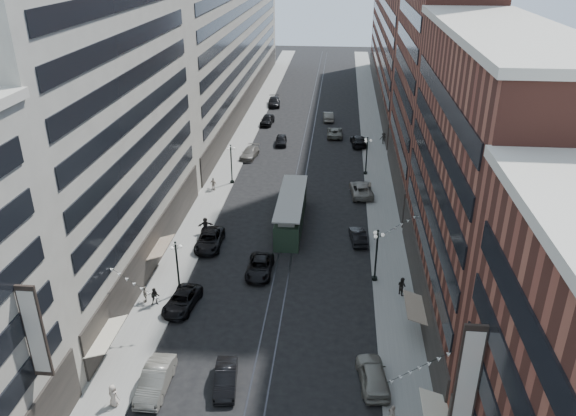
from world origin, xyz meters
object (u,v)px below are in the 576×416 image
(car_10, at_px, (358,236))
(car_9, at_px, (267,120))
(lamppost_sw_far, at_px, (177,266))
(car_11, at_px, (361,189))
(streetcar, at_px, (291,212))
(car_5, at_px, (226,378))
(car_extra_1, at_px, (335,132))
(car_14, at_px, (328,116))
(pedestrian_9, at_px, (383,138))
(car_1, at_px, (155,380))
(pedestrian_2, at_px, (155,297))
(pedestrian_6, at_px, (213,184))
(car_4, at_px, (373,375))
(pedestrian_7, at_px, (402,286))
(pedestrian_4, at_px, (392,416))
(car_13, at_px, (281,140))
(car_extra_0, at_px, (274,102))
(car_2, at_px, (182,301))
(lamppost_sw_mid, at_px, (231,163))
(car_8, at_px, (250,153))
(pedestrian_1, at_px, (113,395))
(car_12, at_px, (358,141))
(lamppost_se_mid, at_px, (367,154))
(pedestrian_8, at_px, (370,188))
(car_7, at_px, (210,240))
(pedestrian_5, at_px, (205,225))
(pedestrian_extra_0, at_px, (145,294))
(lamppost_se_far, at_px, (376,254))
(car_extra_2, at_px, (260,267))

(car_10, bearing_deg, car_9, -77.62)
(lamppost_sw_far, bearing_deg, car_11, 54.60)
(lamppost_sw_far, distance_m, streetcar, 17.82)
(car_5, distance_m, car_extra_1, 61.18)
(car_14, distance_m, pedestrian_9, 16.11)
(car_1, xyz_separation_m, pedestrian_2, (-3.25, 10.32, 0.14))
(car_1, bearing_deg, pedestrian_6, 95.66)
(car_4, distance_m, pedestrian_7, 12.52)
(pedestrian_4, bearing_deg, lamppost_sw_far, 32.62)
(car_13, relative_size, car_extra_0, 0.77)
(car_9, bearing_deg, car_2, -86.29)
(lamppost_sw_mid, xyz_separation_m, car_14, (12.31, 31.67, -2.27))
(streetcar, height_order, car_extra_1, streetcar)
(streetcar, relative_size, car_8, 2.54)
(pedestrian_1, xyz_separation_m, pedestrian_2, (-0.83, 12.29, -0.03))
(car_4, distance_m, car_12, 55.25)
(lamppost_se_mid, relative_size, car_8, 1.05)
(pedestrian_9, bearing_deg, car_4, -76.85)
(car_13, bearing_deg, car_14, 59.39)
(pedestrian_6, relative_size, pedestrian_9, 0.92)
(lamppost_sw_mid, xyz_separation_m, pedestrian_9, (21.70, 18.58, -1.99))
(pedestrian_8, bearing_deg, car_7, 17.20)
(pedestrian_9, bearing_deg, car_7, -102.62)
(streetcar, relative_size, car_extra_1, 2.43)
(streetcar, distance_m, car_11, 12.76)
(streetcar, relative_size, car_14, 2.65)
(pedestrian_5, bearing_deg, streetcar, -0.78)
(lamppost_sw_far, xyz_separation_m, car_extra_1, (13.69, 49.16, -2.33))
(car_8, distance_m, pedestrian_extra_0, 39.32)
(pedestrian_2, bearing_deg, pedestrian_5, 68.96)
(lamppost_se_far, distance_m, lamppost_se_mid, 28.00)
(car_12, bearing_deg, streetcar, 68.87)
(car_7, xyz_separation_m, pedestrian_7, (19.98, -7.60, 0.25))
(car_5, relative_size, pedestrian_6, 2.56)
(car_12, xyz_separation_m, pedestrian_5, (-17.90, -32.68, 0.27))
(car_4, bearing_deg, car_2, -33.48)
(pedestrian_6, bearing_deg, car_extra_0, -72.37)
(car_12, bearing_deg, car_5, 73.74)
(car_12, bearing_deg, car_13, -1.87)
(pedestrian_1, height_order, pedestrian_4, pedestrian_4)
(car_5, xyz_separation_m, car_13, (-1.68, 55.72, 0.02))
(pedestrian_1, bearing_deg, car_1, -123.64)
(car_1, relative_size, car_extra_1, 0.96)
(car_2, distance_m, car_7, 11.39)
(pedestrian_8, xyz_separation_m, car_extra_2, (-11.70, -20.79, -0.21))
(pedestrian_6, xyz_separation_m, car_extra_2, (8.97, -19.87, -0.29))
(car_1, height_order, pedestrian_5, pedestrian_5)
(pedestrian_4, xyz_separation_m, pedestrian_5, (-19.00, 26.72, 0.02))
(car_11, height_order, car_extra_1, car_11)
(car_4, height_order, pedestrian_4, pedestrian_4)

